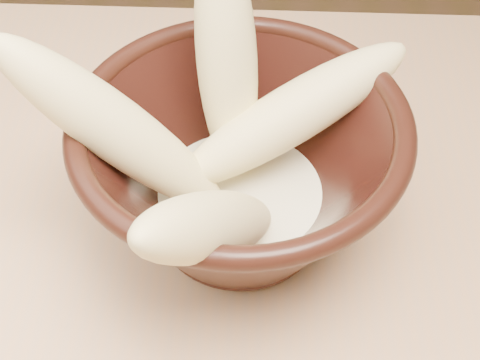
# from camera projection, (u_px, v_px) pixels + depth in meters

# --- Properties ---
(bowl) EXTENTS (0.23, 0.23, 0.13)m
(bowl) POSITION_uv_depth(u_px,v_px,m) (240.00, 170.00, 0.48)
(bowl) COLOR black
(bowl) RESTS_ON table
(milk_puddle) EXTENTS (0.13, 0.13, 0.02)m
(milk_puddle) POSITION_uv_depth(u_px,v_px,m) (240.00, 198.00, 0.50)
(milk_puddle) COLOR beige
(milk_puddle) RESTS_ON bowl
(banana_upright) EXTENTS (0.06, 0.10, 0.18)m
(banana_upright) POSITION_uv_depth(u_px,v_px,m) (227.00, 60.00, 0.47)
(banana_upright) COLOR #F4E890
(banana_upright) RESTS_ON bowl
(banana_left) EXTENTS (0.17, 0.05, 0.17)m
(banana_left) POSITION_uv_depth(u_px,v_px,m) (118.00, 130.00, 0.44)
(banana_left) COLOR #F4E890
(banana_left) RESTS_ON bowl
(banana_across) EXTENTS (0.19, 0.13, 0.10)m
(banana_across) POSITION_uv_depth(u_px,v_px,m) (292.00, 114.00, 0.48)
(banana_across) COLOR #F4E890
(banana_across) RESTS_ON bowl
(banana_front) EXTENTS (0.11, 0.16, 0.15)m
(banana_front) POSITION_uv_depth(u_px,v_px,m) (211.00, 226.00, 0.40)
(banana_front) COLOR #F4E890
(banana_front) RESTS_ON bowl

